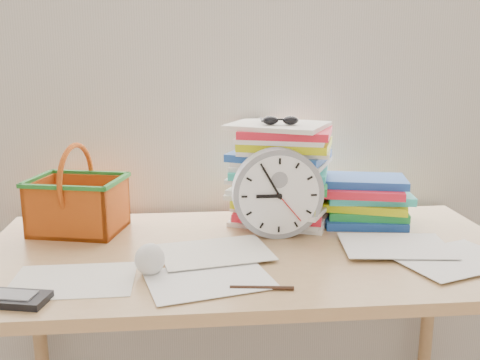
{
  "coord_description": "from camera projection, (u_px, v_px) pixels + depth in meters",
  "views": [
    {
      "loc": [
        -0.15,
        0.28,
        1.25
      ],
      "look_at": [
        -0.03,
        1.6,
        0.94
      ],
      "focal_mm": 40.0,
      "sensor_mm": 36.0,
      "label": 1
    }
  ],
  "objects": [
    {
      "name": "book_stack",
      "position": [
        364.0,
        200.0,
        1.61
      ],
      "size": [
        0.31,
        0.27,
        0.14
      ],
      "primitive_type": null,
      "rotation": [
        0.0,
        0.0,
        -0.26
      ],
      "color": "white",
      "rests_on": "desk"
    },
    {
      "name": "paper_stack",
      "position": [
        282.0,
        174.0,
        1.6
      ],
      "size": [
        0.38,
        0.35,
        0.3
      ],
      "primitive_type": null,
      "rotation": [
        0.0,
        0.0,
        -0.37
      ],
      "color": "white",
      "rests_on": "desk"
    },
    {
      "name": "crumpled_ball",
      "position": [
        149.0,
        259.0,
        1.23
      ],
      "size": [
        0.07,
        0.07,
        0.07
      ],
      "primitive_type": "sphere",
      "color": "white",
      "rests_on": "desk"
    },
    {
      "name": "sunglasses",
      "position": [
        280.0,
        120.0,
        1.52
      ],
      "size": [
        0.12,
        0.11,
        0.03
      ],
      "primitive_type": null,
      "rotation": [
        0.0,
        0.0,
        -0.08
      ],
      "color": "black",
      "rests_on": "paper_stack"
    },
    {
      "name": "pen",
      "position": [
        262.0,
        288.0,
        1.16
      ],
      "size": [
        0.14,
        0.03,
        0.01
      ],
      "primitive_type": "cylinder",
      "rotation": [
        0.0,
        1.57,
        -0.12
      ],
      "color": "black",
      "rests_on": "desk"
    },
    {
      "name": "scattered_papers",
      "position": [
        251.0,
        247.0,
        1.4
      ],
      "size": [
        1.26,
        0.42,
        0.02
      ],
      "primitive_type": null,
      "color": "white",
      "rests_on": "desk"
    },
    {
      "name": "curtain",
      "position": [
        238.0,
        37.0,
        1.65
      ],
      "size": [
        2.4,
        0.01,
        2.5
      ],
      "primitive_type": "cube",
      "color": "beige",
      "rests_on": "room_shell"
    },
    {
      "name": "calculator",
      "position": [
        10.0,
        299.0,
        1.1
      ],
      "size": [
        0.17,
        0.1,
        0.02
      ],
      "primitive_type": "cube",
      "rotation": [
        0.0,
        0.0,
        -0.23
      ],
      "color": "black",
      "rests_on": "desk"
    },
    {
      "name": "basket",
      "position": [
        77.0,
        189.0,
        1.52
      ],
      "size": [
        0.29,
        0.25,
        0.25
      ],
      "primitive_type": null,
      "rotation": [
        0.0,
        0.0,
        -0.24
      ],
      "color": "#CA5513",
      "rests_on": "desk"
    },
    {
      "name": "desk",
      "position": [
        251.0,
        275.0,
        1.42
      ],
      "size": [
        1.4,
        0.7,
        0.75
      ],
      "color": "#AB8150",
      "rests_on": "ground"
    },
    {
      "name": "clock",
      "position": [
        278.0,
        193.0,
        1.47
      ],
      "size": [
        0.25,
        0.05,
        0.25
      ],
      "primitive_type": "cylinder",
      "rotation": [
        1.57,
        0.0,
        0.0
      ],
      "color": "gray",
      "rests_on": "desk"
    }
  ]
}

